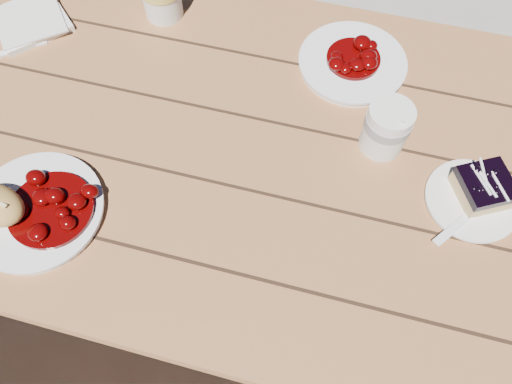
% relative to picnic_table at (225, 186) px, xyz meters
% --- Properties ---
extents(ground, '(60.00, 60.00, 0.00)m').
position_rel_picnic_table_xyz_m(ground, '(0.00, 0.00, -0.59)').
color(ground, '#9B968C').
rests_on(ground, ground).
extents(picnic_table, '(2.00, 1.55, 0.75)m').
position_rel_picnic_table_xyz_m(picnic_table, '(0.00, 0.00, 0.00)').
color(picnic_table, brown).
rests_on(picnic_table, ground).
extents(main_plate, '(0.23, 0.23, 0.02)m').
position_rel_picnic_table_xyz_m(main_plate, '(-0.27, -0.22, 0.17)').
color(main_plate, white).
rests_on(main_plate, picnic_table).
extents(goulash_stew, '(0.15, 0.15, 0.04)m').
position_rel_picnic_table_xyz_m(goulash_stew, '(-0.24, -0.22, 0.20)').
color(goulash_stew, '#540303').
rests_on(goulash_stew, main_plate).
extents(dessert_plate, '(0.16, 0.16, 0.01)m').
position_rel_picnic_table_xyz_m(dessert_plate, '(0.47, -0.00, 0.17)').
color(dessert_plate, white).
rests_on(dessert_plate, picnic_table).
extents(blueberry_cake, '(0.12, 0.12, 0.05)m').
position_rel_picnic_table_xyz_m(blueberry_cake, '(0.48, 0.01, 0.20)').
color(blueberry_cake, tan).
rests_on(blueberry_cake, dessert_plate).
extents(fork_dessert, '(0.12, 0.14, 0.00)m').
position_rel_picnic_table_xyz_m(fork_dessert, '(0.45, -0.06, 0.17)').
color(fork_dessert, white).
rests_on(fork_dessert, dessert_plate).
extents(coffee_cup, '(0.08, 0.08, 0.10)m').
position_rel_picnic_table_xyz_m(coffee_cup, '(0.30, 0.08, 0.21)').
color(coffee_cup, white).
rests_on(coffee_cup, picnic_table).
extents(napkin_stack, '(0.21, 0.21, 0.01)m').
position_rel_picnic_table_xyz_m(napkin_stack, '(-0.51, 0.21, 0.17)').
color(napkin_stack, white).
rests_on(napkin_stack, picnic_table).
extents(fork_table, '(0.14, 0.12, 0.00)m').
position_rel_picnic_table_xyz_m(fork_table, '(-0.50, 0.13, 0.16)').
color(fork_table, white).
rests_on(fork_table, picnic_table).
extents(second_plate, '(0.22, 0.22, 0.02)m').
position_rel_picnic_table_xyz_m(second_plate, '(0.21, 0.27, 0.17)').
color(second_plate, white).
rests_on(second_plate, picnic_table).
extents(second_stew, '(0.11, 0.11, 0.04)m').
position_rel_picnic_table_xyz_m(second_stew, '(0.21, 0.27, 0.20)').
color(second_stew, '#540303').
rests_on(second_stew, second_plate).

